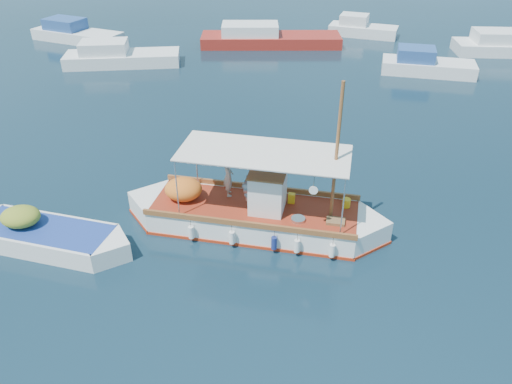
{
  "coord_description": "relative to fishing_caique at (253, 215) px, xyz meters",
  "views": [
    {
      "loc": [
        0.15,
        -14.14,
        10.46
      ],
      "look_at": [
        -0.63,
        0.0,
        1.65
      ],
      "focal_mm": 35.0,
      "sensor_mm": 36.0,
      "label": 1
    }
  ],
  "objects": [
    {
      "name": "ground",
      "position": [
        0.77,
        -0.3,
        -0.5
      ],
      "size": [
        160.0,
        160.0,
        0.0
      ],
      "primitive_type": "plane",
      "color": "black",
      "rests_on": "ground"
    },
    {
      "name": "bg_boat_ne",
      "position": [
        10.0,
        17.45,
        -0.01
      ],
      "size": [
        6.03,
        3.15,
        1.8
      ],
      "rotation": [
        0.0,
        0.0,
        -0.17
      ],
      "color": "silver",
      "rests_on": "ground"
    },
    {
      "name": "bg_boat_far_n",
      "position": [
        7.04,
        26.57,
        -0.01
      ],
      "size": [
        5.62,
        3.39,
        1.8
      ],
      "rotation": [
        0.0,
        0.0,
        -0.28
      ],
      "color": "silver",
      "rests_on": "ground"
    },
    {
      "name": "fishing_caique",
      "position": [
        0.0,
        0.0,
        0.0
      ],
      "size": [
        9.36,
        3.62,
        5.78
      ],
      "rotation": [
        0.0,
        0.0,
        -0.15
      ],
      "color": "white",
      "rests_on": "ground"
    },
    {
      "name": "bg_boat_far_w",
      "position": [
        -15.2,
        23.81,
        -0.01
      ],
      "size": [
        7.55,
        4.74,
        1.8
      ],
      "rotation": [
        0.0,
        0.0,
        -0.37
      ],
      "color": "silver",
      "rests_on": "ground"
    },
    {
      "name": "dinghy",
      "position": [
        -6.94,
        -1.44,
        -0.18
      ],
      "size": [
        6.22,
        2.72,
        1.55
      ],
      "rotation": [
        0.0,
        0.0,
        -0.21
      ],
      "color": "white",
      "rests_on": "ground"
    },
    {
      "name": "bg_boat_nw",
      "position": [
        -10.08,
        18.08,
        -0.01
      ],
      "size": [
        7.78,
        3.55,
        1.8
      ],
      "rotation": [
        0.0,
        0.0,
        0.16
      ],
      "color": "silver",
      "rests_on": "ground"
    },
    {
      "name": "bg_boat_e",
      "position": [
        16.94,
        22.18,
        -0.01
      ],
      "size": [
        7.93,
        2.68,
        1.8
      ],
      "rotation": [
        0.0,
        0.0,
        -0.01
      ],
      "color": "silver",
      "rests_on": "ground"
    },
    {
      "name": "bg_boat_n",
      "position": [
        -0.4,
        23.3,
        -0.01
      ],
      "size": [
        10.49,
        3.41,
        1.8
      ],
      "rotation": [
        0.0,
        0.0,
        0.06
      ],
      "color": "maroon",
      "rests_on": "ground"
    }
  ]
}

